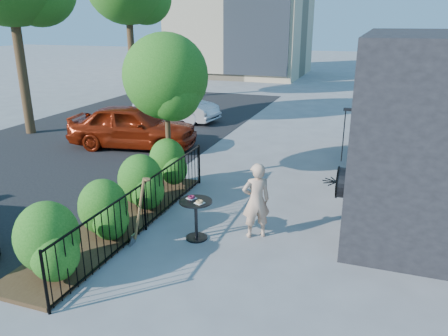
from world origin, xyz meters
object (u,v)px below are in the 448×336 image
at_px(car_red, 133,126).
at_px(woman, 256,201).
at_px(shovel, 138,216).
at_px(car_silver, 176,106).
at_px(patio_tree, 167,82).
at_px(cafe_table, 196,213).

bearing_deg(car_red, woman, -139.78).
bearing_deg(shovel, car_red, 121.34).
relative_size(car_red, car_silver, 1.14).
relative_size(woman, shovel, 1.06).
relative_size(patio_tree, car_silver, 1.01).
height_order(patio_tree, shovel, patio_tree).
relative_size(patio_tree, car_red, 0.89).
bearing_deg(car_silver, patio_tree, -147.78).
bearing_deg(car_red, car_silver, -2.89).
bearing_deg(patio_tree, car_red, 135.15).
height_order(cafe_table, car_silver, car_silver).
bearing_deg(patio_tree, cafe_table, -55.32).
xyz_separation_m(patio_tree, woman, (3.02, -2.25, -1.97)).
xyz_separation_m(patio_tree, car_silver, (-3.28, 7.24, -2.12)).
xyz_separation_m(woman, car_red, (-5.84, 5.05, -0.04)).
bearing_deg(cafe_table, patio_tree, 124.68).
relative_size(woman, car_silver, 0.41).
distance_m(shovel, car_red, 7.29).
bearing_deg(woman, cafe_table, -6.11).
bearing_deg(cafe_table, woman, 24.60).
distance_m(patio_tree, car_red, 4.45).
bearing_deg(shovel, cafe_table, 35.64).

